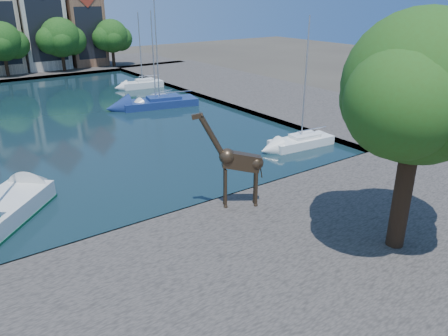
# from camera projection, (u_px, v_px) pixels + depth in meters

# --- Properties ---
(ground) EXTENTS (160.00, 160.00, 0.00)m
(ground) POSITION_uv_depth(u_px,v_px,m) (163.00, 223.00, 23.51)
(ground) COLOR #38332B
(ground) RESTS_ON ground
(water_basin) EXTENTS (38.00, 50.00, 0.08)m
(water_basin) POSITION_uv_depth(u_px,v_px,m) (44.00, 123.00, 41.65)
(water_basin) COLOR black
(water_basin) RESTS_ON ground
(near_quay) EXTENTS (50.00, 14.00, 0.50)m
(near_quay) POSITION_uv_depth(u_px,v_px,m) (242.00, 284.00, 18.13)
(near_quay) COLOR #4F4944
(near_quay) RESTS_ON ground
(right_quay) EXTENTS (14.00, 52.00, 0.50)m
(right_quay) POSITION_uv_depth(u_px,v_px,m) (249.00, 90.00, 55.04)
(right_quay) COLOR #4F4944
(right_quay) RESTS_ON ground
(plane_tree) EXTENTS (8.32, 6.40, 10.62)m
(plane_tree) POSITION_uv_depth(u_px,v_px,m) (421.00, 93.00, 17.96)
(plane_tree) COLOR #332114
(plane_tree) RESTS_ON near_quay
(townhouse_east_mid) EXTENTS (6.43, 9.18, 16.65)m
(townhouse_east_mid) POSITION_uv_depth(u_px,v_px,m) (38.00, 17.00, 67.43)
(townhouse_east_mid) COLOR beige
(townhouse_east_mid) RESTS_ON far_quay
(townhouse_east_end) EXTENTS (5.44, 9.18, 14.43)m
(townhouse_east_end) POSITION_uv_depth(u_px,v_px,m) (80.00, 23.00, 71.30)
(townhouse_east_end) COLOR brown
(townhouse_east_end) RESTS_ON far_quay
(far_tree_mid_east) EXTENTS (7.02, 5.40, 7.52)m
(far_tree_mid_east) POSITION_uv_depth(u_px,v_px,m) (3.00, 43.00, 60.93)
(far_tree_mid_east) COLOR #332114
(far_tree_mid_east) RESTS_ON far_quay
(far_tree_east) EXTENTS (7.54, 5.80, 7.84)m
(far_tree_east) POSITION_uv_depth(u_px,v_px,m) (61.00, 39.00, 65.20)
(far_tree_east) COLOR #332114
(far_tree_east) RESTS_ON far_quay
(far_tree_far_east) EXTENTS (6.76, 5.20, 7.36)m
(far_tree_far_east) POSITION_uv_depth(u_px,v_px,m) (112.00, 37.00, 69.57)
(far_tree_far_east) COLOR #332114
(far_tree_far_east) RESTS_ON far_quay
(giraffe_statue) EXTENTS (3.43, 2.16, 5.34)m
(giraffe_statue) POSITION_uv_depth(u_px,v_px,m) (236.00, 161.00, 23.43)
(giraffe_statue) COLOR #3B2C1D
(giraffe_statue) RESTS_ON near_quay
(sailboat_right_a) EXTENTS (5.55, 2.38, 9.98)m
(sailboat_right_a) POSITION_uv_depth(u_px,v_px,m) (301.00, 140.00, 34.91)
(sailboat_right_a) COLOR white
(sailboat_right_a) RESTS_ON water_basin
(sailboat_right_b) EXTENTS (8.42, 4.36, 13.56)m
(sailboat_right_b) POSITION_uv_depth(u_px,v_px,m) (160.00, 101.00, 47.28)
(sailboat_right_b) COLOR navy
(sailboat_right_b) RESTS_ON water_basin
(sailboat_right_c) EXTENTS (5.51, 2.94, 9.83)m
(sailboat_right_c) POSITION_uv_depth(u_px,v_px,m) (156.00, 100.00, 47.96)
(sailboat_right_c) COLOR silver
(sailboat_right_c) RESTS_ON water_basin
(sailboat_right_d) EXTENTS (5.37, 2.44, 9.35)m
(sailboat_right_d) POSITION_uv_depth(u_px,v_px,m) (143.00, 83.00, 56.79)
(sailboat_right_d) COLOR white
(sailboat_right_d) RESTS_ON water_basin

